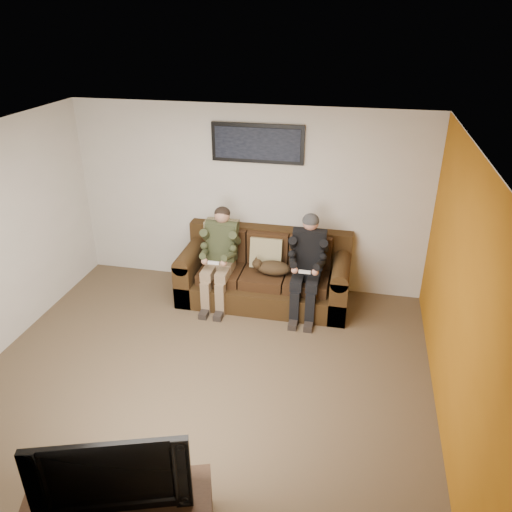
% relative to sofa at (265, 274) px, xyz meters
% --- Properties ---
extents(floor, '(5.00, 5.00, 0.00)m').
position_rel_sofa_xyz_m(floor, '(-0.34, -1.83, -0.36)').
color(floor, brown).
rests_on(floor, ground).
extents(ceiling, '(5.00, 5.00, 0.00)m').
position_rel_sofa_xyz_m(ceiling, '(-0.34, -1.83, 2.24)').
color(ceiling, silver).
rests_on(ceiling, ground).
extents(wall_back, '(5.00, 0.00, 5.00)m').
position_rel_sofa_xyz_m(wall_back, '(-0.34, 0.42, 0.94)').
color(wall_back, beige).
rests_on(wall_back, ground).
extents(wall_front, '(5.00, 0.00, 5.00)m').
position_rel_sofa_xyz_m(wall_front, '(-0.34, -4.08, 0.94)').
color(wall_front, beige).
rests_on(wall_front, ground).
extents(wall_right, '(0.00, 4.50, 4.50)m').
position_rel_sofa_xyz_m(wall_right, '(2.16, -1.83, 0.94)').
color(wall_right, beige).
rests_on(wall_right, ground).
extents(accent_wall_right, '(0.00, 4.50, 4.50)m').
position_rel_sofa_xyz_m(accent_wall_right, '(2.15, -1.83, 0.94)').
color(accent_wall_right, '#AD6511').
rests_on(accent_wall_right, ground).
extents(sofa, '(2.31, 1.00, 0.95)m').
position_rel_sofa_xyz_m(sofa, '(0.00, 0.00, 0.00)').
color(sofa, '#362310').
rests_on(sofa, ground).
extents(throw_pillow, '(0.44, 0.21, 0.44)m').
position_rel_sofa_xyz_m(throw_pillow, '(0.00, 0.04, 0.32)').
color(throw_pillow, tan).
rests_on(throw_pillow, sofa).
extents(throw_blanket, '(0.47, 0.23, 0.08)m').
position_rel_sofa_xyz_m(throw_blanket, '(-0.70, 0.29, 0.59)').
color(throw_blanket, tan).
rests_on(throw_blanket, sofa).
extents(person_left, '(0.51, 0.87, 1.32)m').
position_rel_sofa_xyz_m(person_left, '(-0.60, -0.19, 0.39)').
color(person_left, '#877054').
rests_on(person_left, sofa).
extents(person_right, '(0.51, 0.86, 1.33)m').
position_rel_sofa_xyz_m(person_right, '(0.60, -0.19, 0.39)').
color(person_right, black).
rests_on(person_right, sofa).
extents(cat, '(0.66, 0.26, 0.24)m').
position_rel_sofa_xyz_m(cat, '(0.12, -0.17, 0.21)').
color(cat, '#47331C').
rests_on(cat, sofa).
extents(framed_poster, '(1.25, 0.05, 0.52)m').
position_rel_sofa_xyz_m(framed_poster, '(-0.20, 0.38, 1.74)').
color(framed_poster, black).
rests_on(framed_poster, wall_back).
extents(television, '(1.11, 0.50, 0.65)m').
position_rel_sofa_xyz_m(television, '(-0.37, -3.78, 0.40)').
color(television, black).
rests_on(television, tv_stand).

